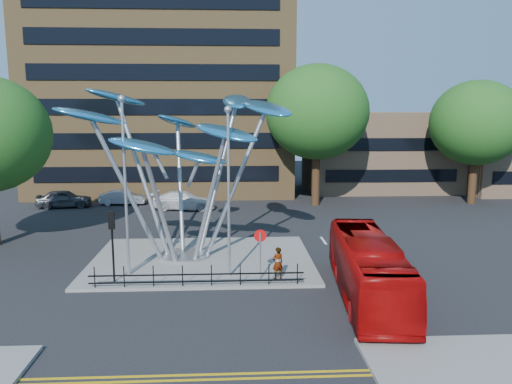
{
  "coord_description": "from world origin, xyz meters",
  "views": [
    {
      "loc": [
        0.6,
        -20.64,
        8.28
      ],
      "look_at": [
        1.87,
        4.0,
        4.18
      ],
      "focal_mm": 35.0,
      "sensor_mm": 36.0,
      "label": 1
    }
  ],
  "objects": [
    {
      "name": "pedestrian_railing_front",
      "position": [
        -1.0,
        1.7,
        0.55
      ],
      "size": [
        10.0,
        0.06,
        1.0
      ],
      "color": "black",
      "rests_on": "traffic_island"
    },
    {
      "name": "double_yellow_near",
      "position": [
        0.0,
        -6.0,
        0.01
      ],
      "size": [
        40.0,
        0.12,
        0.01
      ],
      "primitive_type": "cube",
      "color": "gold",
      "rests_on": "ground"
    },
    {
      "name": "parked_car_mid",
      "position": [
        -8.87,
        23.0,
        0.65
      ],
      "size": [
        3.95,
        1.39,
        1.3
      ],
      "primitive_type": "imported",
      "rotation": [
        0.0,
        0.0,
        1.57
      ],
      "color": "#AEB0B6",
      "rests_on": "ground"
    },
    {
      "name": "pedestrian",
      "position": [
        2.84,
        2.5,
        0.94
      ],
      "size": [
        0.67,
        0.56,
        1.57
      ],
      "primitive_type": "imported",
      "rotation": [
        0.0,
        0.0,
        3.51
      ],
      "color": "gray",
      "rests_on": "traffic_island"
    },
    {
      "name": "parked_car_right",
      "position": [
        -3.33,
        20.6,
        0.76
      ],
      "size": [
        5.43,
        2.72,
        1.51
      ],
      "primitive_type": "imported",
      "rotation": [
        0.0,
        0.0,
        1.45
      ],
      "color": "silver",
      "rests_on": "ground"
    },
    {
      "name": "brick_tower",
      "position": [
        -6.0,
        32.0,
        15.0
      ],
      "size": [
        25.0,
        15.0,
        30.0
      ],
      "primitive_type": "cube",
      "color": "olive",
      "rests_on": "ground"
    },
    {
      "name": "low_building_near",
      "position": [
        16.0,
        30.0,
        4.0
      ],
      "size": [
        15.0,
        8.0,
        8.0
      ],
      "primitive_type": "cube",
      "color": "tan",
      "rests_on": "ground"
    },
    {
      "name": "leaf_sculpture",
      "position": [
        -2.07,
        6.68,
        6.87
      ],
      "size": [
        12.72,
        9.54,
        9.51
      ],
      "color": "#9EA0A5",
      "rests_on": "traffic_island"
    },
    {
      "name": "no_entry_sign_island",
      "position": [
        2.0,
        2.52,
        1.82
      ],
      "size": [
        0.6,
        0.1,
        2.45
      ],
      "color": "#9EA0A5",
      "rests_on": "traffic_island"
    },
    {
      "name": "double_yellow_far",
      "position": [
        0.0,
        -6.3,
        0.01
      ],
      "size": [
        40.0,
        0.12,
        0.01
      ],
      "primitive_type": "cube",
      "color": "gold",
      "rests_on": "ground"
    },
    {
      "name": "tree_right",
      "position": [
        8.0,
        22.0,
        8.04
      ],
      "size": [
        8.8,
        8.8,
        12.11
      ],
      "color": "black",
      "rests_on": "ground"
    },
    {
      "name": "tree_far",
      "position": [
        22.0,
        22.0,
        7.11
      ],
      "size": [
        8.0,
        8.0,
        10.81
      ],
      "color": "black",
      "rests_on": "ground"
    },
    {
      "name": "ground",
      "position": [
        0.0,
        0.0,
        0.0
      ],
      "size": [
        120.0,
        120.0,
        0.0
      ],
      "primitive_type": "plane",
      "color": "black",
      "rests_on": "ground"
    },
    {
      "name": "street_lamp_right",
      "position": [
        0.5,
        3.0,
        5.09
      ],
      "size": [
        0.36,
        0.36,
        8.3
      ],
      "color": "#9EA0A5",
      "rests_on": "traffic_island"
    },
    {
      "name": "street_lamp_left",
      "position": [
        -4.5,
        3.5,
        5.36
      ],
      "size": [
        0.36,
        0.36,
        8.8
      ],
      "color": "#9EA0A5",
      "rests_on": "traffic_island"
    },
    {
      "name": "red_bus",
      "position": [
        6.6,
        0.18,
        1.38
      ],
      "size": [
        3.22,
        10.07,
        2.76
      ],
      "primitive_type": "imported",
      "rotation": [
        0.0,
        0.0,
        -0.09
      ],
      "color": "#A50707",
      "rests_on": "ground"
    },
    {
      "name": "parked_car_left",
      "position": [
        -13.6,
        21.96,
        0.77
      ],
      "size": [
        4.72,
        2.46,
        1.53
      ],
      "primitive_type": "imported",
      "rotation": [
        0.0,
        0.0,
        1.72
      ],
      "color": "#3F4246",
      "rests_on": "ground"
    },
    {
      "name": "traffic_light_island",
      "position": [
        -5.0,
        2.5,
        2.61
      ],
      "size": [
        0.28,
        0.18,
        3.42
      ],
      "color": "black",
      "rests_on": "traffic_island"
    },
    {
      "name": "traffic_island",
      "position": [
        -1.0,
        6.0,
        0.07
      ],
      "size": [
        12.0,
        9.0,
        0.15
      ],
      "primitive_type": "cube",
      "color": "slate",
      "rests_on": "ground"
    }
  ]
}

